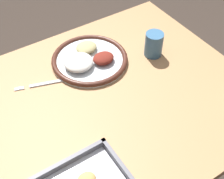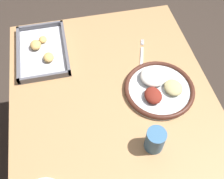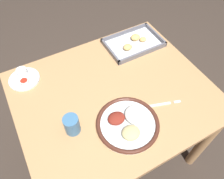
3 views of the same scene
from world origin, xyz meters
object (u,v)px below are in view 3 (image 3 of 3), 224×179
object	(u,v)px
dinner_plate	(128,123)
fork	(158,105)
saucer_plate	(24,78)
drinking_cup	(72,125)
baking_tray	(134,43)

from	to	relation	value
dinner_plate	fork	world-z (taller)	dinner_plate
saucer_plate	drinking_cup	size ratio (longest dim) A/B	1.67
fork	saucer_plate	distance (m)	0.72
fork	saucer_plate	world-z (taller)	saucer_plate
saucer_plate	fork	bearing A→B (deg)	-42.11
fork	baking_tray	bearing A→B (deg)	91.03
fork	saucer_plate	bearing A→B (deg)	155.50
dinner_plate	drinking_cup	xyz separation A→B (m)	(-0.23, 0.10, 0.03)
saucer_plate	baking_tray	world-z (taller)	same
dinner_plate	saucer_plate	xyz separation A→B (m)	(-0.35, 0.50, -0.00)
fork	drinking_cup	size ratio (longest dim) A/B	2.09
saucer_plate	drinking_cup	world-z (taller)	drinking_cup
fork	saucer_plate	xyz separation A→B (m)	(-0.53, 0.48, 0.01)
fork	saucer_plate	size ratio (longest dim) A/B	1.25
saucer_plate	baking_tray	bearing A→B (deg)	-3.79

